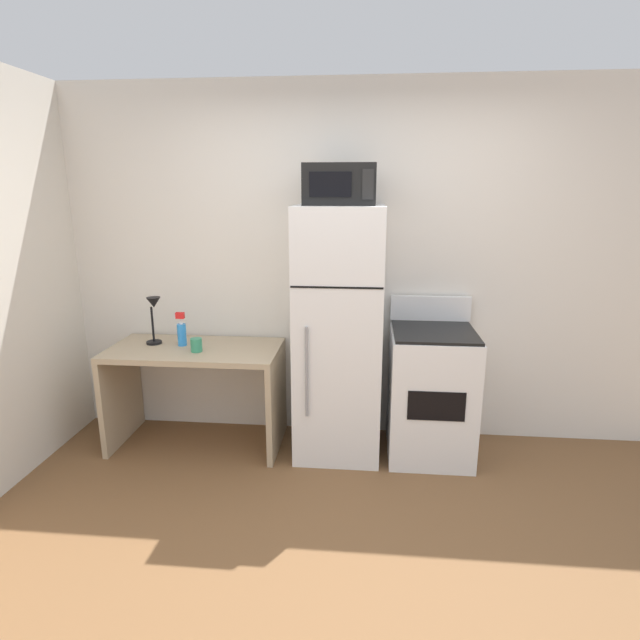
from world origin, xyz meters
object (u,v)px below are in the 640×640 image
desk (196,376)px  spray_bottle (182,332)px  coffee_mug (196,345)px  refrigerator (339,334)px  oven_range (431,392)px  microwave (340,185)px  desk_lamp (154,312)px

desk → spray_bottle: 0.34m
coffee_mug → refrigerator: refrigerator is taller
refrigerator → oven_range: 0.77m
desk → microwave: size_ratio=2.66×
desk_lamp → coffee_mug: 0.42m
coffee_mug → oven_range: (1.65, 0.10, -0.33)m
spray_bottle → coffee_mug: spray_bottle is taller
oven_range → desk: bearing=-179.6°
desk → refrigerator: bearing=0.6°
desk_lamp → microwave: (1.34, -0.06, 0.89)m
microwave → desk_lamp: bearing=177.4°
desk_lamp → coffee_mug: bearing=-21.4°
spray_bottle → refrigerator: size_ratio=0.14×
refrigerator → microwave: size_ratio=3.81×
spray_bottle → oven_range: size_ratio=0.23×
spray_bottle → oven_range: oven_range is taller
desk → coffee_mug: 0.29m
coffee_mug → oven_range: 1.68m
desk_lamp → oven_range: desk_lamp is taller
spray_bottle → desk_lamp: bearing=177.5°
coffee_mug → microwave: bearing=4.4°
coffee_mug → refrigerator: (0.99, 0.10, 0.08)m
desk_lamp → microwave: 1.62m
desk → coffee_mug: coffee_mug is taller
desk_lamp → microwave: size_ratio=0.77×
desk_lamp → spray_bottle: desk_lamp is taller
desk → microwave: microwave is taller
coffee_mug → desk: bearing=118.4°
oven_range → refrigerator: bearing=-179.9°
spray_bottle → coffee_mug: size_ratio=2.62×
refrigerator → coffee_mug: bearing=-174.4°
desk_lamp → oven_range: 2.07m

